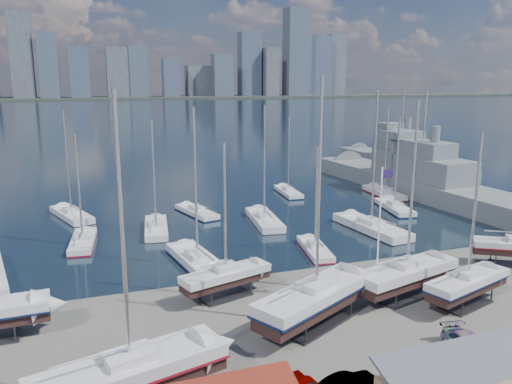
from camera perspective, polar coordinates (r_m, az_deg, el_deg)
name	(u,v)px	position (r m, az deg, el deg)	size (l,w,h in m)	color
ground	(354,313)	(41.20, 11.15, -13.44)	(1400.00, 1400.00, 0.00)	#605E59
water	(110,111)	(342.71, -16.39, 8.87)	(1400.00, 600.00, 0.40)	#182537
far_shore	(95,98)	(602.24, -17.90, 10.19)	(1400.00, 80.00, 2.20)	#2D332D
skyline	(86,63)	(595.95, -18.90, 13.77)	(639.14, 43.80, 107.69)	#475166
sailboat_cradle_1	(131,373)	(30.02, -14.14, -19.41)	(11.31, 5.71, 17.48)	#2D2D33
sailboat_cradle_2	(226,276)	(42.52, -3.46, -9.54)	(8.19, 4.36, 13.12)	#2D2D33
sailboat_cradle_3	(316,297)	(38.13, 6.89, -11.85)	(11.64, 8.13, 18.32)	#2D2D33
sailboat_cradle_4	(407,274)	(44.30, 16.84, -8.91)	(10.50, 5.26, 16.47)	#2D2D33
sailboat_cradle_5	(468,283)	(44.42, 23.04, -9.51)	(8.96, 4.80, 14.10)	#2D2D33
sailboat_moored_1	(83,242)	(59.33, -19.17, -5.47)	(3.34, 8.93, 13.03)	black
sailboat_moored_2	(72,216)	(71.38, -20.33, -2.58)	(5.86, 10.33, 15.05)	black
sailboat_moored_3	(198,263)	(50.26, -6.69, -8.06)	(4.62, 11.26, 16.34)	black
sailboat_moored_4	(156,229)	(62.18, -11.33, -4.18)	(3.88, 9.68, 14.21)	black
sailboat_moored_5	(197,213)	(69.05, -6.80, -2.38)	(4.66, 9.20, 13.24)	black
sailboat_moored_6	(315,250)	(54.11, 6.75, -6.56)	(3.69, 8.22, 11.87)	black
sailboat_moored_7	(264,221)	(64.47, 0.95, -3.34)	(4.16, 10.74, 15.80)	black
sailboat_moored_8	(288,193)	(81.23, 3.70, -0.08)	(3.25, 8.93, 13.06)	black
sailboat_moored_9	(371,229)	(62.73, 13.00, -4.11)	(4.48, 12.01, 17.73)	black
sailboat_moored_10	(394,208)	(73.64, 15.53, -1.82)	(4.42, 9.58, 13.83)	black
sailboat_moored_11	(384,194)	(82.76, 14.39, -0.21)	(3.66, 10.21, 14.96)	black
naval_ship_east	(420,184)	(85.04, 18.22, 0.82)	(11.25, 51.37, 18.59)	#575D60
naval_ship_west	(400,160)	(111.38, 16.09, 3.57)	(6.99, 39.79, 17.57)	#575D60
car_d	(471,349)	(37.05, 23.40, -16.10)	(2.08, 5.12, 1.48)	gray
flagpole	(380,228)	(40.84, 13.98, -3.97)	(1.01, 0.12, 11.43)	white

